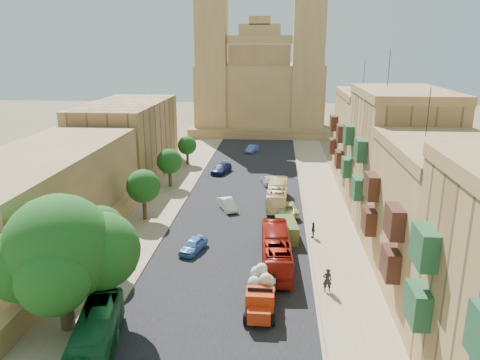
% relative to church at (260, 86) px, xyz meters
% --- Properties ---
extents(road_surface, '(14.00, 140.00, 0.01)m').
position_rel_church_xyz_m(road_surface, '(0.00, -48.61, -9.51)').
color(road_surface, black).
rests_on(road_surface, ground).
extents(sidewalk_east, '(5.00, 140.00, 0.01)m').
position_rel_church_xyz_m(sidewalk_east, '(9.50, -48.61, -9.51)').
color(sidewalk_east, '#998464').
rests_on(sidewalk_east, ground).
extents(sidewalk_west, '(5.00, 140.00, 0.01)m').
position_rel_church_xyz_m(sidewalk_west, '(-9.50, -48.61, -9.51)').
color(sidewalk_west, '#998464').
rests_on(sidewalk_west, ground).
extents(kerb_east, '(0.25, 140.00, 0.12)m').
position_rel_church_xyz_m(kerb_east, '(7.00, -48.61, -9.46)').
color(kerb_east, '#998464').
rests_on(kerb_east, ground).
extents(kerb_west, '(0.25, 140.00, 0.12)m').
position_rel_church_xyz_m(kerb_west, '(-7.00, -48.61, -9.46)').
color(kerb_west, '#998464').
rests_on(kerb_west, ground).
extents(townhouse_b, '(9.00, 14.00, 14.90)m').
position_rel_church_xyz_m(townhouse_b, '(15.95, -67.61, -3.86)').
color(townhouse_b, '#A37D49').
rests_on(townhouse_b, ground).
extents(townhouse_c, '(9.00, 14.00, 17.40)m').
position_rel_church_xyz_m(townhouse_c, '(15.95, -53.61, -2.61)').
color(townhouse_c, '#AE854F').
rests_on(townhouse_c, ground).
extents(townhouse_d, '(9.00, 14.00, 15.90)m').
position_rel_church_xyz_m(townhouse_d, '(15.95, -39.61, -3.36)').
color(townhouse_d, '#A37D49').
rests_on(townhouse_d, ground).
extents(west_wall, '(1.00, 40.00, 1.80)m').
position_rel_church_xyz_m(west_wall, '(-12.50, -58.61, -8.62)').
color(west_wall, '#A37D49').
rests_on(west_wall, ground).
extents(west_building_low, '(10.00, 28.00, 8.40)m').
position_rel_church_xyz_m(west_building_low, '(-18.00, -60.61, -5.32)').
color(west_building_low, olive).
rests_on(west_building_low, ground).
extents(west_building_mid, '(10.00, 22.00, 10.00)m').
position_rel_church_xyz_m(west_building_mid, '(-18.00, -34.61, -4.52)').
color(west_building_mid, '#AE854F').
rests_on(west_building_mid, ground).
extents(church, '(28.00, 22.50, 36.30)m').
position_rel_church_xyz_m(church, '(0.00, 0.00, 0.00)').
color(church, '#A37D49').
rests_on(church, ground).
extents(ficus_tree, '(9.11, 8.38, 9.11)m').
position_rel_church_xyz_m(ficus_tree, '(-9.42, -74.61, -4.13)').
color(ficus_tree, '#3D2C1E').
rests_on(ficus_tree, ground).
extents(street_tree_a, '(3.64, 3.64, 5.60)m').
position_rel_church_xyz_m(street_tree_a, '(-10.00, -66.61, -5.76)').
color(street_tree_a, '#3D2C1E').
rests_on(street_tree_a, ground).
extents(street_tree_b, '(3.54, 3.54, 5.45)m').
position_rel_church_xyz_m(street_tree_b, '(-10.00, -54.61, -5.86)').
color(street_tree_b, '#3D2C1E').
rests_on(street_tree_b, ground).
extents(street_tree_c, '(3.28, 3.28, 5.05)m').
position_rel_church_xyz_m(street_tree_c, '(-10.00, -42.61, -6.14)').
color(street_tree_c, '#3D2C1E').
rests_on(street_tree_c, ground).
extents(street_tree_d, '(2.89, 2.89, 4.44)m').
position_rel_church_xyz_m(street_tree_d, '(-10.00, -30.61, -6.55)').
color(street_tree_d, '#3D2C1E').
rests_on(street_tree_d, ground).
extents(red_truck, '(2.16, 5.34, 3.10)m').
position_rel_church_xyz_m(red_truck, '(2.99, -71.27, -8.15)').
color(red_truck, '#BE310E').
rests_on(red_truck, ground).
extents(olive_pickup, '(2.32, 4.36, 1.72)m').
position_rel_church_xyz_m(olive_pickup, '(4.96, -58.61, -8.67)').
color(olive_pickup, '#435921').
rests_on(olive_pickup, ground).
extents(bus_green_north, '(3.69, 9.35, 2.54)m').
position_rel_church_xyz_m(bus_green_north, '(-6.50, -77.61, -8.25)').
color(bus_green_north, '#13592A').
rests_on(bus_green_north, ground).
extents(bus_red_east, '(2.73, 9.82, 2.71)m').
position_rel_church_xyz_m(bus_red_east, '(4.00, -64.39, -8.16)').
color(bus_red_east, maroon).
rests_on(bus_red_east, ground).
extents(bus_cream_east, '(2.43, 9.17, 2.54)m').
position_rel_church_xyz_m(bus_cream_east, '(4.00, -48.79, -8.25)').
color(bus_cream_east, '#FFE6A9').
rests_on(bus_cream_east, ground).
extents(car_blue_a, '(2.44, 3.91, 1.24)m').
position_rel_church_xyz_m(car_blue_a, '(-3.41, -62.30, -8.89)').
color(car_blue_a, '#4D88CC').
rests_on(car_blue_a, ground).
extents(car_white_a, '(2.83, 4.07, 1.27)m').
position_rel_church_xyz_m(car_white_a, '(-1.54, -50.95, -8.88)').
color(car_white_a, white).
rests_on(car_white_a, ground).
extents(car_cream, '(3.04, 5.25, 1.38)m').
position_rel_church_xyz_m(car_cream, '(5.00, -51.79, -8.83)').
color(car_cream, beige).
rests_on(car_cream, ground).
extents(car_dkblue, '(3.09, 4.98, 1.35)m').
position_rel_church_xyz_m(car_dkblue, '(-4.14, -35.34, -8.84)').
color(car_dkblue, '#141D4D').
rests_on(car_dkblue, ground).
extents(car_white_b, '(2.23, 3.87, 1.24)m').
position_rel_church_xyz_m(car_white_b, '(2.76, -40.64, -8.90)').
color(car_white_b, silver).
rests_on(car_white_b, ground).
extents(car_blue_b, '(2.29, 3.89, 1.21)m').
position_rel_church_xyz_m(car_blue_b, '(-0.50, -21.28, -8.91)').
color(car_blue_b, '#4E66C2').
rests_on(car_blue_b, ground).
extents(pedestrian_a, '(0.72, 0.50, 1.90)m').
position_rel_church_xyz_m(pedestrian_a, '(7.87, -68.48, -8.57)').
color(pedestrian_a, black).
rests_on(pedestrian_a, ground).
extents(pedestrian_c, '(0.56, 0.98, 1.58)m').
position_rel_church_xyz_m(pedestrian_c, '(7.52, -58.24, -8.72)').
color(pedestrian_c, '#353437').
rests_on(pedestrian_c, ground).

